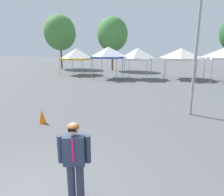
# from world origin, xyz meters

# --- Properties ---
(canopy_tent_far_left) EXTENTS (3.33, 3.33, 3.22)m
(canopy_tent_far_left) POSITION_xyz_m (-8.88, 20.34, 2.54)
(canopy_tent_far_left) COLOR #9E9EA3
(canopy_tent_far_left) RESTS_ON ground
(canopy_tent_behind_center) EXTENTS (3.17, 3.17, 3.40)m
(canopy_tent_behind_center) POSITION_xyz_m (-4.08, 18.29, 2.78)
(canopy_tent_behind_center) COLOR #9E9EA3
(canopy_tent_behind_center) RESTS_ON ground
(canopy_tent_center) EXTENTS (2.93, 2.93, 3.27)m
(canopy_tent_center) POSITION_xyz_m (-0.98, 18.87, 2.63)
(canopy_tent_center) COLOR #9E9EA3
(canopy_tent_center) RESTS_ON ground
(canopy_tent_far_right) EXTENTS (3.33, 3.33, 3.23)m
(canopy_tent_far_right) POSITION_xyz_m (3.45, 20.09, 2.62)
(canopy_tent_far_right) COLOR #9E9EA3
(canopy_tent_far_right) RESTS_ON ground
(person_foreground) EXTENTS (0.63, 0.35, 1.78)m
(person_foreground) POSITION_xyz_m (0.80, 0.32, 1.03)
(person_foreground) COLOR #33384C
(person_foreground) RESTS_ON ground
(light_pole_near_lift) EXTENTS (0.36, 0.36, 7.51)m
(light_pole_near_lift) POSITION_xyz_m (3.57, 7.25, 4.31)
(light_pole_near_lift) COLOR #9E9EA3
(light_pole_near_lift) RESTS_ON ground
(tree_behind_tents_left) EXTENTS (4.53, 4.53, 7.79)m
(tree_behind_tents_left) POSITION_xyz_m (-6.09, 26.70, 5.29)
(tree_behind_tents_left) COLOR brown
(tree_behind_tents_left) RESTS_ON ground
(tree_behind_tents_center) EXTENTS (5.09, 5.09, 8.55)m
(tree_behind_tents_center) POSITION_xyz_m (-15.13, 27.34, 5.74)
(tree_behind_tents_center) COLOR brown
(tree_behind_tents_center) RESTS_ON ground
(traffic_cone_lot_center) EXTENTS (0.32, 0.32, 0.61)m
(traffic_cone_lot_center) POSITION_xyz_m (-2.70, 4.15, 0.31)
(traffic_cone_lot_center) COLOR orange
(traffic_cone_lot_center) RESTS_ON ground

